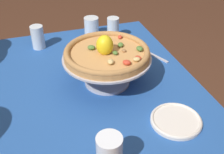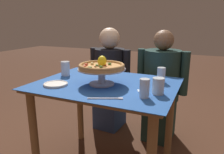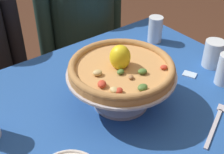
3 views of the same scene
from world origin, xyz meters
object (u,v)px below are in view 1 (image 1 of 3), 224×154
(water_glass_front_right, at_px, (113,30))
(side_plate, at_px, (176,120))
(pizza, at_px, (107,52))
(dinner_fork, at_px, (148,53))
(pizza_stand, at_px, (107,66))
(water_glass_back_right, at_px, (38,38))
(water_glass_side_right, at_px, (92,28))
(sugar_packet, at_px, (97,46))

(water_glass_front_right, distance_m, side_plate, 0.67)
(pizza, relative_size, dinner_fork, 1.64)
(pizza_stand, height_order, pizza, pizza)
(water_glass_back_right, bearing_deg, water_glass_side_right, -82.06)
(pizza_stand, distance_m, water_glass_back_right, 0.46)
(water_glass_side_right, relative_size, water_glass_back_right, 0.93)
(pizza, bearing_deg, sugar_packet, -6.82)
(pizza_stand, xyz_separation_m, side_plate, (-0.30, -0.16, -0.07))
(side_plate, bearing_deg, water_glass_front_right, 1.21)
(side_plate, relative_size, sugar_packet, 3.56)
(water_glass_front_right, bearing_deg, water_glass_side_right, 57.73)
(pizza_stand, height_order, side_plate, pizza_stand)
(water_glass_side_right, relative_size, dinner_fork, 0.52)
(dinner_fork, height_order, sugar_packet, dinner_fork)
(water_glass_front_right, height_order, water_glass_back_right, water_glass_front_right)
(water_glass_front_right, relative_size, water_glass_back_right, 1.02)
(water_glass_side_right, bearing_deg, dinner_fork, -140.00)
(dinner_fork, xyz_separation_m, sugar_packet, (0.14, 0.23, -0.00))
(pizza, height_order, sugar_packet, pizza)
(pizza_stand, distance_m, side_plate, 0.35)
(water_glass_front_right, bearing_deg, pizza, 158.64)
(pizza, distance_m, sugar_packet, 0.34)
(water_glass_front_right, relative_size, sugar_packet, 2.38)
(dinner_fork, bearing_deg, sugar_packet, 58.22)
(water_glass_back_right, bearing_deg, pizza, -148.38)
(pizza_stand, relative_size, water_glass_side_right, 3.29)
(water_glass_front_right, xyz_separation_m, water_glass_back_right, (0.02, 0.38, 0.00))
(side_plate, bearing_deg, pizza_stand, 27.63)
(side_plate, bearing_deg, dinner_fork, -12.48)
(water_glass_front_right, bearing_deg, pizza_stand, 158.57)
(pizza, distance_m, water_glass_side_right, 0.44)
(water_glass_back_right, distance_m, dinner_fork, 0.55)
(water_glass_back_right, relative_size, sugar_packet, 2.32)
(water_glass_side_right, bearing_deg, side_plate, -171.13)
(water_glass_back_right, xyz_separation_m, side_plate, (-0.69, -0.40, -0.04))
(water_glass_side_right, xyz_separation_m, water_glass_front_right, (-0.06, -0.10, 0.00))
(pizza_stand, relative_size, pizza, 1.05)
(water_glass_back_right, relative_size, side_plate, 0.65)
(water_glass_side_right, bearing_deg, pizza, 174.23)
(water_glass_front_right, relative_size, side_plate, 0.67)
(water_glass_front_right, distance_m, water_glass_back_right, 0.39)
(water_glass_back_right, bearing_deg, dinner_fork, -113.71)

